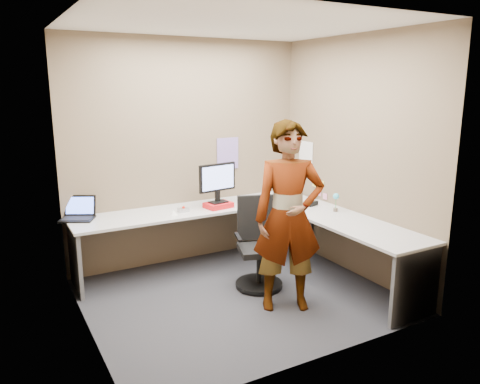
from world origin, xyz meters
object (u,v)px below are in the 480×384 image
desk (256,227)px  person (288,217)px  office_chair (258,251)px  monitor (217,180)px

desk → person: size_ratio=1.62×
office_chair → person: person is taller
desk → person: 0.88m
desk → monitor: monitor is taller
desk → person: bearing=-98.5°
desk → monitor: bearing=114.9°
office_chair → desk: bearing=83.2°
person → office_chair: bearing=112.9°
desk → monitor: 0.73m
desk → office_chair: office_chair is taller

